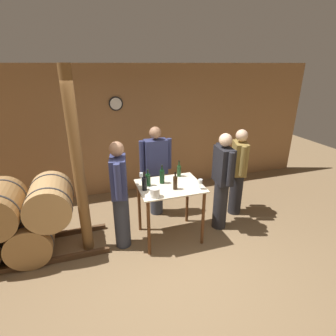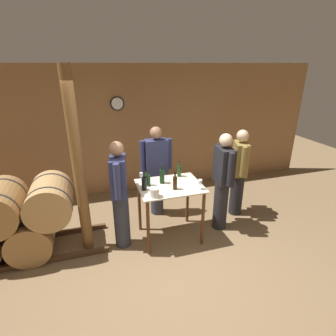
% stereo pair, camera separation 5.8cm
% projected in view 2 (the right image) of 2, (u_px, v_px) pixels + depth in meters
% --- Properties ---
extents(ground_plane, '(14.00, 14.00, 0.00)m').
position_uv_depth(ground_plane, '(177.00, 273.00, 3.61)').
color(ground_plane, brown).
extents(back_wall, '(8.40, 0.08, 2.70)m').
position_uv_depth(back_wall, '(136.00, 131.00, 5.58)').
color(back_wall, '#996B42').
rests_on(back_wall, ground_plane).
extents(barrel_rack, '(2.81, 0.80, 1.17)m').
position_uv_depth(barrel_rack, '(17.00, 222.00, 3.78)').
color(barrel_rack, '#4C331E').
rests_on(barrel_rack, ground_plane).
extents(tasting_table, '(0.99, 0.78, 0.94)m').
position_uv_depth(tasting_table, '(170.00, 196.00, 4.11)').
color(tasting_table, beige).
rests_on(tasting_table, ground_plane).
extents(wooden_post, '(0.16, 0.16, 2.70)m').
position_uv_depth(wooden_post, '(78.00, 167.00, 3.63)').
color(wooden_post, brown).
rests_on(wooden_post, ground_plane).
extents(wine_bottle_far_left, '(0.07, 0.07, 0.29)m').
position_uv_depth(wine_bottle_far_left, '(144.00, 183.00, 3.86)').
color(wine_bottle_far_left, black).
rests_on(wine_bottle_far_left, tasting_table).
extents(wine_bottle_left, '(0.08, 0.08, 0.27)m').
position_uv_depth(wine_bottle_left, '(148.00, 180.00, 4.00)').
color(wine_bottle_left, black).
rests_on(wine_bottle_left, tasting_table).
extents(wine_bottle_center, '(0.08, 0.08, 0.30)m').
position_uv_depth(wine_bottle_center, '(162.00, 176.00, 4.08)').
color(wine_bottle_center, black).
rests_on(wine_bottle_center, tasting_table).
extents(wine_bottle_right, '(0.07, 0.07, 0.27)m').
position_uv_depth(wine_bottle_right, '(175.00, 183.00, 3.88)').
color(wine_bottle_right, black).
rests_on(wine_bottle_right, tasting_table).
extents(wine_bottle_far_right, '(0.07, 0.07, 0.28)m').
position_uv_depth(wine_bottle_far_right, '(179.00, 170.00, 4.33)').
color(wine_bottle_far_right, '#193819').
rests_on(wine_bottle_far_right, tasting_table).
extents(wine_glass_near_left, '(0.06, 0.06, 0.14)m').
position_uv_depth(wine_glass_near_left, '(141.00, 175.00, 4.17)').
color(wine_glass_near_left, silver).
rests_on(wine_glass_near_left, tasting_table).
extents(wine_glass_near_center, '(0.06, 0.06, 0.16)m').
position_uv_depth(wine_glass_near_center, '(200.00, 182.00, 3.88)').
color(wine_glass_near_center, silver).
rests_on(wine_glass_near_center, tasting_table).
extents(ice_bucket, '(0.14, 0.14, 0.14)m').
position_uv_depth(ice_bucket, '(154.00, 193.00, 3.67)').
color(ice_bucket, white).
rests_on(ice_bucket, tasting_table).
extents(person_host, '(0.29, 0.58, 1.70)m').
position_uv_depth(person_host, '(120.00, 194.00, 3.87)').
color(person_host, '#333847').
rests_on(person_host, ground_plane).
extents(person_visitor_with_scarf, '(0.59, 0.24, 1.69)m').
position_uv_depth(person_visitor_with_scarf, '(156.00, 170.00, 4.76)').
color(person_visitor_with_scarf, '#333847').
rests_on(person_visitor_with_scarf, ground_plane).
extents(person_visitor_bearded, '(0.34, 0.56, 1.64)m').
position_uv_depth(person_visitor_bearded, '(239.00, 171.00, 4.76)').
color(person_visitor_bearded, '#232328').
rests_on(person_visitor_bearded, ground_plane).
extents(person_visitor_near_door, '(0.25, 0.59, 1.69)m').
position_uv_depth(person_visitor_near_door, '(223.00, 181.00, 4.31)').
color(person_visitor_near_door, '#232328').
rests_on(person_visitor_near_door, ground_plane).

